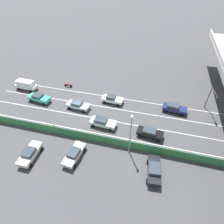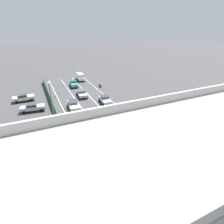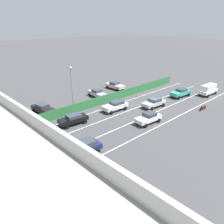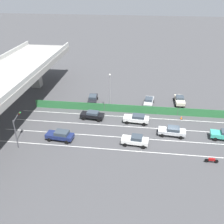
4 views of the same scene
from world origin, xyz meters
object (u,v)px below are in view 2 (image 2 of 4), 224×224
Objects in this scene: parked_sedan_cream at (23,97)px; car_sedan_white at (105,99)px; car_van_white at (80,77)px; motorcycle at (100,85)px; car_sedan_black at (83,124)px; parked_wagon_silver at (32,107)px; car_sedan_silver at (82,93)px; traffic_light at (173,127)px; street_lamp at (52,101)px; car_taxi_teal at (74,83)px; parked_sedan_dark at (38,138)px; car_hatchback_white at (73,105)px; car_sedan_navy at (135,125)px; traffic_cone at (55,96)px.

car_sedan_white is at bearing 152.01° from parked_sedan_cream.
car_van_white is 2.44× the size of motorcycle.
car_sedan_black is 0.95× the size of parked_wagon_silver.
parked_sedan_cream reaches higher than car_sedan_silver.
car_van_white reaches higher than motorcycle.
street_lamp reaches higher than traffic_light.
car_van_white is (-7.28, -28.07, 0.35)m from car_sedan_black.
car_sedan_silver is (0.15, 8.58, -0.03)m from car_taxi_teal.
parked_wagon_silver is 1.01× the size of parked_sedan_dark.
car_hatchback_white is at bearing 47.91° from motorcycle.
car_sedan_navy is 0.95× the size of traffic_light.
car_sedan_white reaches higher than car_hatchback_white.
car_sedan_black is 2.30× the size of motorcycle.
parked_sedan_dark is 18.58m from traffic_light.
car_sedan_silver is 2.37× the size of motorcycle.
car_taxi_teal reaches higher than motorcycle.
car_van_white is at bearing -89.75° from car_sedan_white.
car_sedan_white is at bearing 102.93° from car_taxi_teal.
car_sedan_silver reaches higher than traffic_cone.
parked_sedan_dark is 18.58m from traffic_cone.
street_lamp is at bearing 68.29° from car_taxi_teal.
car_sedan_black is 8.32m from car_hatchback_white.
car_hatchback_white is at bearing -59.46° from car_sedan_navy.
parked_sedan_cream is (9.13, -8.64, -0.01)m from car_hatchback_white.
car_hatchback_white is at bearing 0.64° from car_sedan_white.
street_lamp is at bearing -125.35° from parked_sedan_dark.
traffic_cone is (2.42, -8.33, -0.64)m from car_hatchback_white.
street_lamp is (-2.87, -4.05, 3.68)m from parked_sedan_dark.
car_hatchback_white is at bearing -128.58° from street_lamp.
motorcycle is (-6.48, 3.49, -0.44)m from car_taxi_teal.
car_sedan_navy is at bearing -74.39° from traffic_light.
traffic_light is (-2.00, 38.08, 2.29)m from car_van_white.
traffic_cone is at bearing -41.28° from car_sedan_white.
car_hatchback_white is at bearing 60.30° from car_sedan_silver.
car_sedan_black is 22.14m from motorcycle.
traffic_cone is (-4.88, -17.92, -0.64)m from parked_sedan_dark.
parked_sedan_dark is at bearing -28.33° from traffic_light.
car_sedan_navy is 12.24m from car_sedan_white.
traffic_cone is (-6.72, 0.31, -0.63)m from parked_sedan_cream.
car_sedan_black is at bearing 75.47° from car_van_white.
car_taxi_teal is at bearing -80.93° from traffic_light.
street_lamp is at bearing -29.68° from car_sedan_navy.
car_sedan_navy is 8.48m from car_sedan_black.
car_taxi_teal reaches higher than traffic_cone.
car_sedan_white is 0.92× the size of car_van_white.
traffic_light is at bearing 93.01° from car_van_white.
car_van_white is (-6.89, -19.76, 0.31)m from car_hatchback_white.
parked_sedan_dark is (7.30, 9.59, -0.01)m from car_hatchback_white.
car_sedan_black is at bearing -26.98° from car_sedan_navy.
parked_wagon_silver is (17.66, 8.99, 0.43)m from motorcycle.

